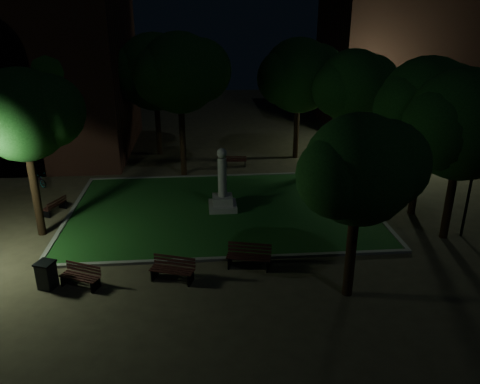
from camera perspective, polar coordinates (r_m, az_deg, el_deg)
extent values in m
plane|color=#4E442E|center=(22.08, -1.86, -4.30)|extent=(80.00, 80.00, 0.00)
cube|color=#1E521B|center=(23.88, -2.12, -2.14)|extent=(15.00, 10.00, 0.08)
cube|color=slate|center=(19.31, -1.35, -8.11)|extent=(15.40, 0.20, 0.12)
cube|color=slate|center=(28.62, -2.64, 1.97)|extent=(15.40, 0.20, 0.12)
cube|color=slate|center=(24.76, -19.99, -2.56)|extent=(0.20, 10.00, 0.12)
cube|color=slate|center=(25.35, 15.30, -1.44)|extent=(0.20, 10.00, 0.12)
cube|color=gray|center=(23.81, -2.13, -1.72)|extent=(1.40, 1.40, 0.30)
cube|color=gray|center=(23.67, -2.14, -0.94)|extent=(1.00, 1.00, 0.40)
cylinder|color=gray|center=(23.24, -2.18, 1.80)|extent=(0.44, 0.44, 2.00)
sphere|color=gray|center=(22.86, -2.22, 4.75)|extent=(0.50, 0.50, 0.50)
cube|color=black|center=(32.32, -26.91, 8.28)|extent=(5.00, 3.00, 7.00)
plane|color=#F94B1D|center=(33.41, -26.19, 8.76)|extent=(6.30, 0.00, 6.30)
cube|color=#522B20|center=(44.31, 21.31, 15.39)|extent=(16.00, 10.00, 12.00)
cylinder|color=black|center=(22.44, -23.71, 0.23)|extent=(0.36, 0.36, 4.32)
sphere|color=#174415|center=(21.57, -25.02, 8.52)|extent=(3.91, 3.91, 3.91)
sphere|color=#174415|center=(21.42, -22.41, 9.11)|extent=(3.13, 3.13, 3.13)
sphere|color=#174415|center=(21.60, -27.19, 7.90)|extent=(2.94, 2.94, 2.94)
cylinder|color=black|center=(28.47, -7.02, 6.64)|extent=(0.36, 0.36, 4.79)
sphere|color=#174415|center=(27.76, -7.38, 14.20)|extent=(4.61, 4.61, 4.61)
sphere|color=#174415|center=(27.92, -4.94, 14.54)|extent=(3.69, 3.69, 3.69)
sphere|color=#174415|center=(27.52, -9.37, 13.82)|extent=(3.45, 3.45, 3.45)
cylinder|color=black|center=(32.16, 6.90, 7.71)|extent=(0.36, 0.36, 4.10)
sphere|color=#174415|center=(31.52, 7.18, 13.90)|extent=(4.83, 4.83, 4.83)
sphere|color=#174415|center=(31.97, 9.30, 14.08)|extent=(3.86, 3.86, 3.86)
sphere|color=#174415|center=(31.06, 5.50, 13.67)|extent=(3.62, 3.62, 3.62)
cylinder|color=black|center=(30.71, 13.07, 6.40)|extent=(0.36, 0.36, 3.82)
sphere|color=#174415|center=(30.07, 13.59, 12.41)|extent=(4.51, 4.51, 4.51)
sphere|color=#174415|center=(30.61, 15.55, 12.58)|extent=(3.61, 3.61, 3.61)
sphere|color=#174415|center=(29.53, 12.05, 12.19)|extent=(3.38, 3.38, 3.38)
cylinder|color=black|center=(22.34, 24.21, -0.71)|extent=(0.36, 0.36, 3.76)
sphere|color=#174415|center=(21.44, 25.53, 7.43)|extent=(4.65, 4.65, 4.65)
sphere|color=#174415|center=(20.75, 23.64, 7.04)|extent=(3.49, 3.49, 3.49)
cylinder|color=black|center=(16.77, 13.39, -6.83)|extent=(0.36, 0.36, 3.61)
sphere|color=#174415|center=(15.63, 14.30, 2.65)|extent=(3.71, 3.71, 3.71)
sphere|color=#174415|center=(16.10, 17.24, 3.27)|extent=(2.97, 2.97, 2.97)
sphere|color=#174415|center=(15.17, 11.96, 1.88)|extent=(2.78, 2.78, 2.78)
cylinder|color=black|center=(31.90, -20.48, 7.13)|extent=(0.36, 0.36, 4.88)
sphere|color=#174415|center=(31.27, -21.40, 13.86)|extent=(4.50, 4.50, 4.50)
sphere|color=#174415|center=(31.17, -19.28, 14.29)|extent=(3.60, 3.60, 3.60)
sphere|color=#174415|center=(31.26, -23.14, 13.43)|extent=(3.37, 3.37, 3.37)
cylinder|color=black|center=(33.24, -9.96, 8.04)|extent=(0.36, 0.36, 4.15)
sphere|color=#174415|center=(32.62, -10.37, 14.21)|extent=(5.10, 5.10, 5.10)
sphere|color=#174415|center=(32.71, -8.06, 14.54)|extent=(4.08, 4.08, 4.08)
sphere|color=#174415|center=(32.44, -12.25, 13.86)|extent=(3.83, 3.83, 3.83)
cylinder|color=black|center=(24.34, 20.72, 1.97)|extent=(0.36, 0.36, 4.10)
sphere|color=#174415|center=(23.52, 21.81, 9.79)|extent=(4.47, 4.47, 4.47)
sphere|color=#174415|center=(24.19, 24.04, 9.99)|extent=(3.58, 3.58, 3.58)
sphere|color=#174415|center=(22.88, 20.06, 9.47)|extent=(3.36, 3.36, 3.36)
cylinder|color=black|center=(22.79, 26.08, -0.47)|extent=(0.12, 0.12, 3.86)
cylinder|color=black|center=(22.22, 26.88, 4.16)|extent=(0.90, 0.08, 0.08)
sphere|color=#D8FFD8|center=(21.99, 25.87, 4.16)|extent=(0.28, 0.28, 0.28)
cylinder|color=black|center=(33.23, -25.61, 6.60)|extent=(0.12, 0.12, 4.53)
cylinder|color=black|center=(32.80, -26.25, 10.41)|extent=(0.90, 0.08, 0.08)
sphere|color=#D8FFD8|center=(32.97, -26.99, 10.33)|extent=(0.28, 0.28, 0.28)
sphere|color=#D8FFD8|center=(32.65, -25.50, 10.48)|extent=(0.28, 0.28, 0.28)
cylinder|color=black|center=(33.97, 17.34, 7.81)|extent=(0.12, 0.12, 4.30)
cylinder|color=black|center=(33.56, 17.74, 11.37)|extent=(0.90, 0.08, 0.08)
sphere|color=#D8FFD8|center=(33.40, 17.01, 11.40)|extent=(0.28, 0.28, 0.28)
sphere|color=#D8FFD8|center=(33.74, 18.46, 11.33)|extent=(0.28, 0.28, 0.28)
cube|color=black|center=(18.31, -10.37, -9.67)|extent=(0.24, 0.56, 0.46)
cube|color=black|center=(17.82, -6.02, -10.36)|extent=(0.24, 0.56, 0.46)
cube|color=#331712|center=(17.75, -8.55, -9.72)|extent=(1.60, 0.62, 0.04)
cube|color=#331712|center=(17.86, -8.37, -9.49)|extent=(1.60, 0.62, 0.04)
cube|color=#331712|center=(17.98, -8.20, -9.26)|extent=(1.60, 0.62, 0.04)
cube|color=#331712|center=(18.09, -8.02, -9.04)|extent=(1.60, 0.62, 0.04)
cube|color=#331712|center=(18.09, -7.97, -8.66)|extent=(1.59, 0.59, 0.10)
cube|color=#331712|center=(18.02, -7.99, -8.26)|extent=(1.59, 0.59, 0.10)
cube|color=#331712|center=(17.95, -8.02, -7.85)|extent=(1.59, 0.59, 0.10)
cube|color=black|center=(18.80, -1.26, -8.37)|extent=(0.21, 0.60, 0.48)
cube|color=black|center=(18.62, 3.41, -8.72)|extent=(0.21, 0.60, 0.48)
cube|color=#331712|center=(18.36, 0.96, -8.25)|extent=(1.71, 0.51, 0.04)
cube|color=#331712|center=(18.49, 1.03, -8.02)|extent=(1.71, 0.51, 0.04)
cube|color=#331712|center=(18.63, 1.10, -7.79)|extent=(1.71, 0.51, 0.04)
cube|color=#331712|center=(18.76, 1.16, -7.57)|extent=(1.71, 0.51, 0.04)
cube|color=#331712|center=(18.76, 1.19, -7.18)|extent=(1.70, 0.48, 0.10)
cube|color=#331712|center=(18.69, 1.19, -6.77)|extent=(1.70, 0.48, 0.10)
cube|color=#331712|center=(18.62, 1.20, -6.36)|extent=(1.70, 0.48, 0.10)
cube|color=black|center=(18.89, -20.45, -9.82)|extent=(0.27, 0.49, 0.42)
cube|color=black|center=(18.13, -17.18, -10.77)|extent=(0.27, 0.49, 0.42)
cube|color=#331712|center=(18.26, -19.33, -10.01)|extent=(1.41, 0.71, 0.04)
cube|color=#331712|center=(18.34, -19.07, -9.82)|extent=(1.41, 0.71, 0.04)
cube|color=#331712|center=(18.43, -18.82, -9.63)|extent=(1.41, 0.71, 0.04)
cube|color=#331712|center=(18.52, -18.57, -9.44)|extent=(1.41, 0.71, 0.04)
cube|color=#331712|center=(18.51, -18.50, -9.11)|extent=(1.39, 0.69, 0.09)
cube|color=#331712|center=(18.44, -18.54, -8.75)|extent=(1.39, 0.69, 0.09)
cube|color=#331712|center=(18.38, -18.59, -8.40)|extent=(1.39, 0.69, 0.09)
cube|color=black|center=(25.71, -20.82, -1.48)|extent=(0.45, 0.25, 0.38)
cube|color=black|center=(24.89, -22.58, -2.48)|extent=(0.45, 0.25, 0.38)
cube|color=#331712|center=(25.34, -22.07, -1.49)|extent=(0.65, 1.29, 0.03)
cube|color=#331712|center=(25.27, -21.86, -1.53)|extent=(0.65, 1.29, 0.03)
cube|color=#331712|center=(25.19, -21.66, -1.57)|extent=(0.65, 1.29, 0.03)
cube|color=#331712|center=(25.11, -21.45, -1.61)|extent=(0.65, 1.29, 0.03)
cube|color=#331712|center=(25.05, -21.38, -1.45)|extent=(0.63, 1.28, 0.08)
cube|color=#331712|center=(25.00, -21.42, -1.19)|extent=(0.63, 1.28, 0.08)
cube|color=#331712|center=(24.96, -21.46, -0.93)|extent=(0.63, 1.28, 0.08)
cube|color=black|center=(26.66, 16.60, -0.13)|extent=(0.46, 0.24, 0.38)
cube|color=black|center=(27.47, 14.85, 0.69)|extent=(0.46, 0.24, 0.38)
cube|color=#331712|center=(27.12, 16.05, 0.75)|extent=(0.63, 1.31, 0.03)
cube|color=#331712|center=(27.04, 15.87, 0.70)|extent=(0.63, 1.31, 0.03)
cube|color=#331712|center=(26.96, 15.68, 0.66)|extent=(0.63, 1.31, 0.03)
cube|color=#331712|center=(26.88, 15.49, 0.62)|extent=(0.63, 1.31, 0.03)
cube|color=#331712|center=(26.81, 15.43, 0.77)|extent=(0.60, 1.30, 0.08)
cube|color=#331712|center=(26.77, 15.45, 1.02)|extent=(0.60, 1.30, 0.08)
cube|color=#331712|center=(26.73, 15.48, 1.26)|extent=(0.60, 1.30, 0.08)
cube|color=black|center=(30.56, 0.62, 3.51)|extent=(0.08, 0.47, 0.37)
cube|color=black|center=(30.55, -1.62, 3.50)|extent=(0.08, 0.47, 0.37)
cube|color=#331712|center=(30.67, -0.50, 3.96)|extent=(1.36, 0.18, 0.03)
cube|color=#331712|center=(30.55, -0.50, 3.90)|extent=(1.36, 0.18, 0.03)
cube|color=#331712|center=(30.44, -0.50, 3.83)|extent=(1.36, 0.18, 0.03)
cube|color=#331712|center=(30.33, -0.50, 3.76)|extent=(1.36, 0.18, 0.03)
cube|color=#331712|center=(30.25, -0.50, 3.88)|extent=(1.36, 0.15, 0.08)
cube|color=#331712|center=(30.22, -0.50, 4.10)|extent=(1.36, 0.15, 0.08)
cube|color=#331712|center=(30.18, -0.50, 4.32)|extent=(1.36, 0.15, 0.08)
cube|color=black|center=(18.72, -22.49, -9.40)|extent=(0.71, 0.71, 0.99)
cube|color=black|center=(18.47, -22.72, -7.99)|extent=(0.80, 0.80, 0.07)
imported|color=black|center=(29.41, -23.49, 1.42)|extent=(1.57, 1.38, 0.82)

